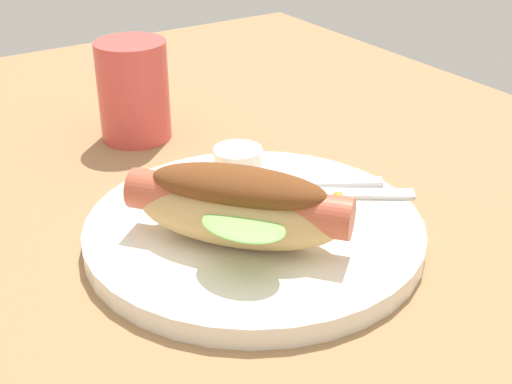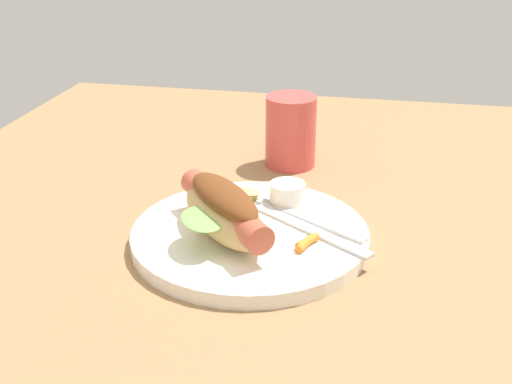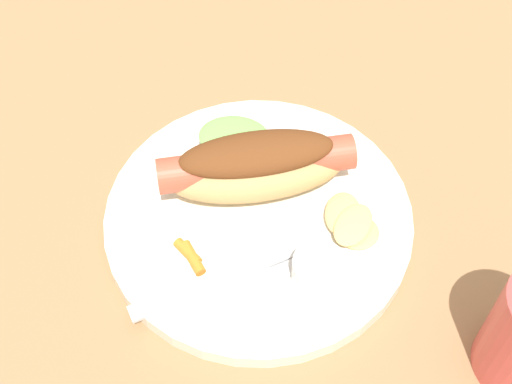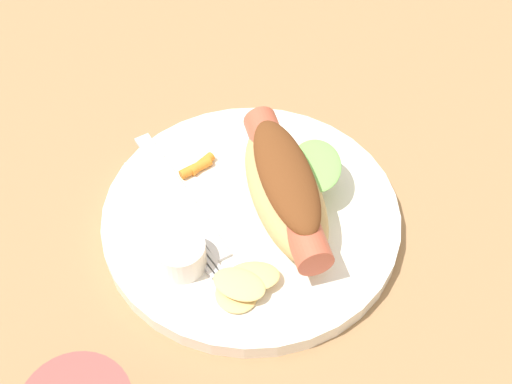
{
  "view_description": "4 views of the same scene",
  "coord_description": "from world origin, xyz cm",
  "px_view_note": "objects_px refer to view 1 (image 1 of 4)",
  "views": [
    {
      "loc": [
        36.62,
        -22.78,
        28.65
      ],
      "look_at": [
        -2.83,
        2.98,
        3.7
      ],
      "focal_mm": 49.8,
      "sensor_mm": 36.0,
      "label": 1
    },
    {
      "loc": [
        57.98,
        15.31,
        34.34
      ],
      "look_at": [
        -3.43,
        2.83,
        5.53
      ],
      "focal_mm": 45.32,
      "sensor_mm": 36.0,
      "label": 2
    },
    {
      "loc": [
        -19.49,
        32.18,
        52.56
      ],
      "look_at": [
        -1.65,
        1.86,
        3.69
      ],
      "focal_mm": 51.98,
      "sensor_mm": 36.0,
      "label": 3
    },
    {
      "loc": [
        -36.43,
        -13.7,
        51.19
      ],
      "look_at": [
        -2.39,
        1.88,
        4.91
      ],
      "focal_mm": 50.98,
      "sensor_mm": 36.0,
      "label": 4
    }
  ],
  "objects_px": {
    "plate": "(254,231)",
    "carrot_garnish": "(340,207)",
    "knife": "(316,193)",
    "sauce_ramekin": "(238,163)",
    "drinking_cup": "(134,91)",
    "fork": "(298,183)",
    "chips_pile": "(179,186)",
    "hot_dog": "(244,204)"
  },
  "relations": [
    {
      "from": "fork",
      "to": "drinking_cup",
      "type": "height_order",
      "value": "drinking_cup"
    },
    {
      "from": "hot_dog",
      "to": "drinking_cup",
      "type": "distance_m",
      "value": 0.25
    },
    {
      "from": "plate",
      "to": "fork",
      "type": "height_order",
      "value": "fork"
    },
    {
      "from": "fork",
      "to": "sauce_ramekin",
      "type": "bearing_deg",
      "value": -19.74
    },
    {
      "from": "fork",
      "to": "chips_pile",
      "type": "xyz_separation_m",
      "value": [
        -0.04,
        -0.09,
        0.0
      ]
    },
    {
      "from": "plate",
      "to": "carrot_garnish",
      "type": "height_order",
      "value": "carrot_garnish"
    },
    {
      "from": "chips_pile",
      "to": "hot_dog",
      "type": "bearing_deg",
      "value": 4.22
    },
    {
      "from": "sauce_ramekin",
      "to": "hot_dog",
      "type": "bearing_deg",
      "value": -29.38
    },
    {
      "from": "plate",
      "to": "chips_pile",
      "type": "bearing_deg",
      "value": -159.82
    },
    {
      "from": "plate",
      "to": "drinking_cup",
      "type": "xyz_separation_m",
      "value": [
        -0.23,
        0.01,
        0.04
      ]
    },
    {
      "from": "plate",
      "to": "sauce_ramekin",
      "type": "distance_m",
      "value": 0.08
    },
    {
      "from": "fork",
      "to": "knife",
      "type": "relative_size",
      "value": 0.84
    },
    {
      "from": "plate",
      "to": "hot_dog",
      "type": "bearing_deg",
      "value": -49.47
    },
    {
      "from": "plate",
      "to": "sauce_ramekin",
      "type": "height_order",
      "value": "sauce_ramekin"
    },
    {
      "from": "hot_dog",
      "to": "knife",
      "type": "xyz_separation_m",
      "value": [
        -0.03,
        0.08,
        -0.03
      ]
    },
    {
      "from": "sauce_ramekin",
      "to": "chips_pile",
      "type": "bearing_deg",
      "value": -91.13
    },
    {
      "from": "plate",
      "to": "knife",
      "type": "distance_m",
      "value": 0.07
    },
    {
      "from": "fork",
      "to": "carrot_garnish",
      "type": "bearing_deg",
      "value": 121.64
    },
    {
      "from": "fork",
      "to": "knife",
      "type": "bearing_deg",
      "value": 125.18
    },
    {
      "from": "carrot_garnish",
      "to": "plate",
      "type": "bearing_deg",
      "value": -110.12
    },
    {
      "from": "fork",
      "to": "plate",
      "type": "bearing_deg",
      "value": 56.2
    },
    {
      "from": "plate",
      "to": "carrot_garnish",
      "type": "distance_m",
      "value": 0.07
    },
    {
      "from": "hot_dog",
      "to": "chips_pile",
      "type": "xyz_separation_m",
      "value": [
        -0.09,
        -0.01,
        -0.02
      ]
    },
    {
      "from": "hot_dog",
      "to": "drinking_cup",
      "type": "xyz_separation_m",
      "value": [
        -0.25,
        0.03,
        0.0
      ]
    },
    {
      "from": "plate",
      "to": "sauce_ramekin",
      "type": "bearing_deg",
      "value": 157.34
    },
    {
      "from": "sauce_ramekin",
      "to": "fork",
      "type": "height_order",
      "value": "sauce_ramekin"
    },
    {
      "from": "knife",
      "to": "drinking_cup",
      "type": "relative_size",
      "value": 1.61
    },
    {
      "from": "sauce_ramekin",
      "to": "carrot_garnish",
      "type": "bearing_deg",
      "value": 20.1
    },
    {
      "from": "fork",
      "to": "knife",
      "type": "xyz_separation_m",
      "value": [
        0.02,
        0.0,
        -0.0
      ]
    },
    {
      "from": "drinking_cup",
      "to": "fork",
      "type": "bearing_deg",
      "value": 15.24
    },
    {
      "from": "plate",
      "to": "chips_pile",
      "type": "xyz_separation_m",
      "value": [
        -0.07,
        -0.03,
        0.01
      ]
    },
    {
      "from": "plate",
      "to": "knife",
      "type": "xyz_separation_m",
      "value": [
        -0.01,
        0.06,
        0.01
      ]
    },
    {
      "from": "plate",
      "to": "fork",
      "type": "distance_m",
      "value": 0.07
    },
    {
      "from": "plate",
      "to": "hot_dog",
      "type": "distance_m",
      "value": 0.05
    },
    {
      "from": "knife",
      "to": "hot_dog",
      "type": "bearing_deg",
      "value": 51.06
    },
    {
      "from": "plate",
      "to": "carrot_garnish",
      "type": "bearing_deg",
      "value": 69.88
    },
    {
      "from": "knife",
      "to": "sauce_ramekin",
      "type": "bearing_deg",
      "value": -26.04
    },
    {
      "from": "fork",
      "to": "chips_pile",
      "type": "bearing_deg",
      "value": 5.69
    },
    {
      "from": "knife",
      "to": "chips_pile",
      "type": "distance_m",
      "value": 0.11
    },
    {
      "from": "hot_dog",
      "to": "fork",
      "type": "bearing_deg",
      "value": -100.41
    },
    {
      "from": "hot_dog",
      "to": "knife",
      "type": "distance_m",
      "value": 0.09
    },
    {
      "from": "hot_dog",
      "to": "sauce_ramekin",
      "type": "distance_m",
      "value": 0.1
    }
  ]
}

